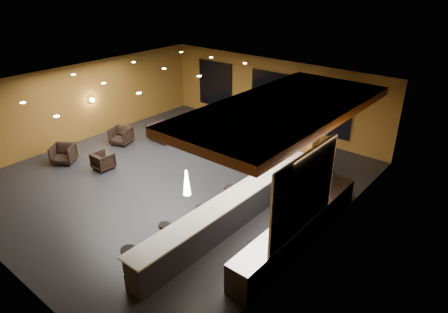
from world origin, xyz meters
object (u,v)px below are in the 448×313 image
Objects in this scene: bar_stool_1 at (165,232)px; pendant_1 at (245,151)px; staff_a at (307,179)px; bar_stool_3 at (230,193)px; staff_b at (324,173)px; armchair_a at (63,154)px; pendant_0 at (187,183)px; bar_stool_0 at (129,258)px; bar_stool_5 at (272,163)px; pendant_2 at (289,128)px; armchair_c at (121,136)px; bar_stool_2 at (202,214)px; bar_counter at (234,210)px; prep_counter at (299,229)px; bar_stool_4 at (257,177)px; armchair_b at (103,161)px; armchair_d at (162,133)px; staff_c at (322,180)px; column at (310,130)px.

pendant_1 is at bearing 71.63° from bar_stool_1.
staff_a is 5.26m from bar_stool_1.
bar_stool_3 is at bearing 162.35° from pendant_1.
staff_b is 1.89× the size of armchair_a.
pendant_0 is 0.87× the size of bar_stool_0.
pendant_2 is at bearing -28.66° from bar_stool_5.
armchair_c is 1.14× the size of bar_stool_2.
bar_counter is 11.43× the size of pendant_2.
bar_counter is at bearing -115.74° from staff_a.
staff_a is at bearing 78.46° from pendant_0.
bar_stool_0 is at bearing -124.00° from prep_counter.
staff_a is 0.95× the size of staff_b.
bar_stool_5 is (-0.01, 5.59, 0.05)m from bar_stool_1.
staff_b reaches higher than bar_stool_3.
pendant_2 reaches higher than bar_stool_3.
bar_stool_4 is at bearing 87.81° from bar_stool_1.
pendant_1 is at bearing 63.01° from bar_stool_2.
staff_a is 3.96m from bar_stool_2.
bar_counter is 11.43× the size of pendant_0.
bar_stool_0 is at bearing 151.04° from armchair_b.
bar_stool_0 is (-0.70, -4.01, -1.83)m from pendant_1.
bar_stool_4 is (-1.96, -1.33, -0.31)m from staff_b.
armchair_d is 1.62× the size of bar_stool_1.
staff_c is (1.49, 2.83, 0.41)m from bar_counter.
bar_stool_2 is at bearing 175.73° from armchair_b.
bar_stool_2 is 2.97m from bar_stool_4.
column reaches higher than bar_counter.
armchair_d is 7.21m from bar_stool_2.
bar_stool_2 is 1.03× the size of bar_stool_3.
prep_counter is at bearing -5.12° from bar_stool_3.
armchair_d is 8.96m from bar_stool_0.
bar_counter is 8.05m from armchair_c.
column is 5.00× the size of pendant_1.
pendant_2 is at bearing 83.82° from bar_stool_0.
staff_a is 1.96× the size of bar_stool_4.
pendant_0 is at bearing 143.77° from armchair_d.
staff_b reaches higher than armchair_d.
staff_a is 9.87m from armchair_a.
pendant_0 is at bearing -90.00° from column.
armchair_c is 7.15m from bar_stool_3.
staff_c is 1.53× the size of armchair_d.
pendant_2 is 0.96× the size of bar_stool_1.
pendant_0 is at bearing -80.48° from bar_stool_4.
staff_a reaches higher than prep_counter.
column is at bearing 1.19° from armchair_c.
bar_stool_1 is (-0.87, -5.11, -1.88)m from pendant_2.
pendant_0 is 2.08m from bar_stool_1.
staff_c is at bearing -14.63° from armchair_a.
bar_stool_4 is at bearing 177.61° from staff_c.
pendant_1 is at bearing -111.69° from staff_b.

